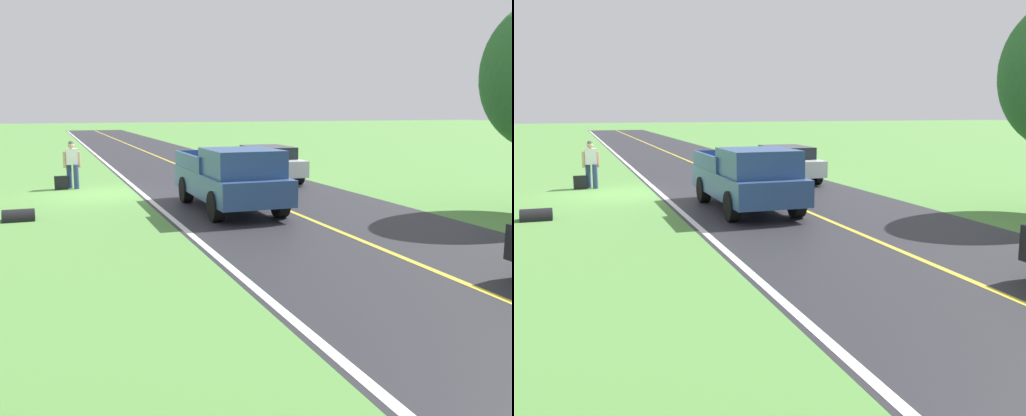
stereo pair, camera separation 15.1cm
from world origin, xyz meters
The scene contains 9 objects.
ground_plane centered at (0.00, 0.00, 0.00)m, with size 200.00×200.00×0.00m, color #568E42.
road_surface centered at (-4.66, 0.00, 0.00)m, with size 7.16×120.00×0.00m, color #28282D.
lane_edge_line centered at (-1.26, 0.00, 0.01)m, with size 0.16×117.60×0.00m, color silver.
lane_centre_line centered at (-4.66, 0.00, 0.01)m, with size 0.14×117.60×0.00m, color gold.
hitchhiker_walking centered at (0.90, -1.89, 0.98)m, with size 0.62×0.51×1.75m.
suitcase_carried centered at (1.32, -1.80, 0.24)m, with size 0.20×0.46×0.48m, color black.
pickup_truck_passing centered at (-3.15, 4.50, 0.97)m, with size 2.11×5.40×1.82m.
sedan_near_oncoming centered at (-6.56, -1.51, 0.75)m, with size 2.01×4.44×1.41m.
drainage_culvert centered at (2.56, 3.99, 0.00)m, with size 0.60×0.60×0.80m, color black.
Camera 1 is at (1.86, 19.98, 2.90)m, focal length 40.27 mm.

